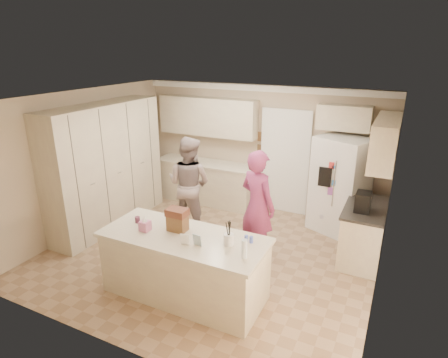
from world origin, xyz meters
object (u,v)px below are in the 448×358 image
at_px(island_base, 185,267).
at_px(dollhouse_body, 178,223).
at_px(utensil_crock, 229,239).
at_px(tissue_box, 145,226).
at_px(refrigerator, 340,186).
at_px(teen_girl, 257,206).
at_px(teen_boy, 189,184).
at_px(coffee_maker, 363,202).

bearing_deg(island_base, dollhouse_body, 146.31).
bearing_deg(utensil_crock, tissue_box, -172.87).
relative_size(refrigerator, teen_girl, 0.98).
height_order(island_base, dollhouse_body, dollhouse_body).
relative_size(tissue_box, teen_girl, 0.08).
bearing_deg(teen_girl, island_base, 91.85).
distance_m(refrigerator, tissue_box, 3.69).
distance_m(tissue_box, teen_boy, 1.96).
relative_size(coffee_maker, island_base, 0.14).
bearing_deg(refrigerator, island_base, -94.86).
relative_size(coffee_maker, tissue_box, 2.14).
height_order(utensil_crock, dollhouse_body, dollhouse_body).
xyz_separation_m(coffee_maker, teen_girl, (-1.53, -0.51, -0.15)).
bearing_deg(utensil_crock, island_base, -175.60).
bearing_deg(tissue_box, coffee_maker, 37.57).
height_order(refrigerator, tissue_box, refrigerator).
height_order(utensil_crock, teen_girl, teen_girl).
xyz_separation_m(island_base, utensil_crock, (0.65, 0.05, 0.56)).
bearing_deg(teen_girl, teen_boy, 7.11).
bearing_deg(dollhouse_body, island_base, -33.69).
distance_m(coffee_maker, utensil_crock, 2.32).
distance_m(island_base, teen_boy, 2.12).
bearing_deg(refrigerator, tissue_box, -101.71).
bearing_deg(island_base, refrigerator, 62.28).
bearing_deg(teen_boy, utensil_crock, 133.76).
bearing_deg(teen_boy, island_base, 119.52).
height_order(refrigerator, utensil_crock, refrigerator).
bearing_deg(island_base, coffee_maker, 42.83).
bearing_deg(island_base, tissue_box, -169.70).
xyz_separation_m(utensil_crock, tissue_box, (-1.20, -0.15, -0.00)).
xyz_separation_m(island_base, teen_girl, (0.52, 1.39, 0.48)).
relative_size(refrigerator, island_base, 0.82).
bearing_deg(dollhouse_body, teen_boy, 116.40).
height_order(utensil_crock, teen_boy, teen_boy).
height_order(refrigerator, coffee_maker, refrigerator).
bearing_deg(tissue_box, utensil_crock, 7.13).
xyz_separation_m(dollhouse_body, teen_boy, (-0.85, 1.71, -0.14)).
bearing_deg(island_base, teen_girl, 69.34).
height_order(refrigerator, teen_boy, refrigerator).
relative_size(utensil_crock, dollhouse_body, 0.58).
bearing_deg(refrigerator, teen_boy, -133.21).
height_order(coffee_maker, teen_girl, teen_girl).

